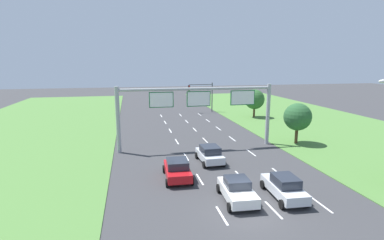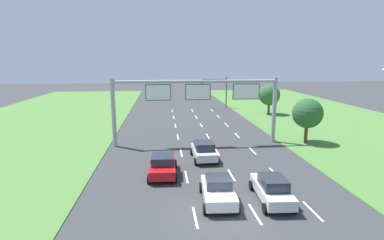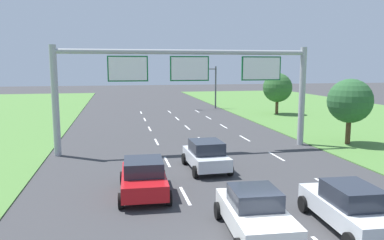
# 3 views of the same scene
# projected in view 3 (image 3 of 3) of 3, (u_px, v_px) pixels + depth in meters

# --- Properties ---
(lane_dashes_inner_left) EXTENTS (0.14, 56.40, 0.01)m
(lane_dashes_inner_left) POSITION_uv_depth(u_px,v_px,m) (175.00, 176.00, 19.51)
(lane_dashes_inner_left) COLOR white
(lane_dashes_inner_left) RESTS_ON ground_plane
(lane_dashes_inner_right) EXTENTS (0.14, 56.40, 0.01)m
(lane_dashes_inner_right) POSITION_uv_depth(u_px,v_px,m) (239.00, 172.00, 20.19)
(lane_dashes_inner_right) COLOR white
(lane_dashes_inner_right) RESTS_ON ground_plane
(lane_dashes_slip) EXTENTS (0.14, 56.40, 0.01)m
(lane_dashes_slip) POSITION_uv_depth(u_px,v_px,m) (299.00, 169.00, 20.87)
(lane_dashes_slip) COLOR white
(lane_dashes_slip) RESTS_ON ground_plane
(car_near_red) EXTENTS (2.19, 4.46, 1.64)m
(car_near_red) POSITION_uv_depth(u_px,v_px,m) (349.00, 207.00, 13.13)
(car_near_red) COLOR silver
(car_near_red) RESTS_ON ground_plane
(car_lead_silver) EXTENTS (2.31, 4.26, 1.61)m
(car_lead_silver) POSITION_uv_depth(u_px,v_px,m) (144.00, 177.00, 16.66)
(car_lead_silver) COLOR red
(car_lead_silver) RESTS_ON ground_plane
(car_mid_lane) EXTENTS (2.18, 3.95, 1.63)m
(car_mid_lane) POSITION_uv_depth(u_px,v_px,m) (206.00, 155.00, 20.61)
(car_mid_lane) COLOR silver
(car_mid_lane) RESTS_ON ground_plane
(car_far_ahead) EXTENTS (2.31, 4.19, 1.60)m
(car_far_ahead) POSITION_uv_depth(u_px,v_px,m) (255.00, 212.00, 12.69)
(car_far_ahead) COLOR white
(car_far_ahead) RESTS_ON ground_plane
(sign_gantry) EXTENTS (17.24, 0.44, 7.00)m
(sign_gantry) POSITION_uv_depth(u_px,v_px,m) (189.00, 77.00, 24.93)
(sign_gantry) COLOR #9EA0A5
(sign_gantry) RESTS_ON ground_plane
(traffic_light_mast) EXTENTS (4.76, 0.49, 5.60)m
(traffic_light_mast) POSITION_uv_depth(u_px,v_px,m) (201.00, 80.00, 49.20)
(traffic_light_mast) COLOR #47494F
(traffic_light_mast) RESTS_ON ground_plane
(roadside_tree_mid) EXTENTS (3.18, 3.18, 4.79)m
(roadside_tree_mid) POSITION_uv_depth(u_px,v_px,m) (350.00, 101.00, 26.85)
(roadside_tree_mid) COLOR #513823
(roadside_tree_mid) RESTS_ON ground_plane
(roadside_tree_far) EXTENTS (3.39, 3.39, 4.85)m
(roadside_tree_far) POSITION_uv_depth(u_px,v_px,m) (277.00, 88.00, 43.59)
(roadside_tree_far) COLOR #513823
(roadside_tree_far) RESTS_ON ground_plane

